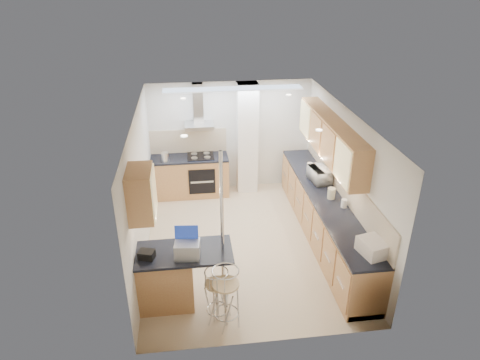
{
  "coord_description": "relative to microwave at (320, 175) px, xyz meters",
  "views": [
    {
      "loc": [
        -0.93,
        -6.64,
        4.64
      ],
      "look_at": [
        -0.06,
        0.2,
        1.23
      ],
      "focal_mm": 32.0,
      "sensor_mm": 36.0,
      "label": 1
    }
  ],
  "objects": [
    {
      "name": "laptop",
      "position": [
        -2.59,
        -2.16,
        0.0
      ],
      "size": [
        0.38,
        0.3,
        0.24
      ],
      "primitive_type": "cube",
      "rotation": [
        0.0,
        0.0,
        -0.1
      ],
      "color": "#9B9EA2",
      "rests_on": "peninsula"
    },
    {
      "name": "back_counter",
      "position": [
        -2.5,
        1.53,
        -0.6
      ],
      "size": [
        1.7,
        0.63,
        0.92
      ],
      "color": "#B37147",
      "rests_on": "ground"
    },
    {
      "name": "room_shell",
      "position": [
        -1.22,
        -0.2,
        0.48
      ],
      "size": [
        3.64,
        4.84,
        2.51
      ],
      "color": "silver",
      "rests_on": "ground"
    },
    {
      "name": "bar_stool_end",
      "position": [
        -2.09,
        -2.58,
        -0.56
      ],
      "size": [
        0.57,
        0.57,
        0.99
      ],
      "primitive_type": null,
      "rotation": [
        0.0,
        0.0,
        0.8
      ],
      "color": "tan",
      "rests_on": "ground"
    },
    {
      "name": "jar_c",
      "position": [
        0.01,
        -0.69,
        -0.04
      ],
      "size": [
        0.18,
        0.18,
        0.2
      ],
      "primitive_type": "cylinder",
      "rotation": [
        0.0,
        0.0,
        -0.32
      ],
      "color": "beige",
      "rests_on": "right_counter"
    },
    {
      "name": "bread_bin",
      "position": [
        0.07,
        -2.39,
        -0.03
      ],
      "size": [
        0.42,
        0.49,
        0.22
      ],
      "primitive_type": "cube",
      "rotation": [
        0.0,
        0.0,
        0.24
      ],
      "color": "#F1E1D1",
      "rests_on": "right_counter"
    },
    {
      "name": "jar_b",
      "position": [
        -0.04,
        0.54,
        -0.06
      ],
      "size": [
        0.13,
        0.13,
        0.16
      ],
      "primitive_type": "cylinder",
      "rotation": [
        0.0,
        0.0,
        0.21
      ],
      "color": "#F1E1D1",
      "rests_on": "right_counter"
    },
    {
      "name": "microwave",
      "position": [
        0.0,
        0.0,
        0.0
      ],
      "size": [
        0.41,
        0.55,
        0.28
      ],
      "primitive_type": "imported",
      "rotation": [
        0.0,
        0.0,
        1.72
      ],
      "color": "silver",
      "rests_on": "right_counter"
    },
    {
      "name": "jar_a",
      "position": [
        0.05,
        0.41,
        -0.04
      ],
      "size": [
        0.14,
        0.14,
        0.19
      ],
      "primitive_type": "cylinder",
      "rotation": [
        0.0,
        0.0,
        0.23
      ],
      "color": "#F1E1D1",
      "rests_on": "right_counter"
    },
    {
      "name": "peninsula",
      "position": [
        -2.67,
        -2.02,
        -0.58
      ],
      "size": [
        1.47,
        0.72,
        0.94
      ],
      "color": "#B37147",
      "rests_on": "ground"
    },
    {
      "name": "jar_d",
      "position": [
        0.13,
        -1.03,
        -0.06
      ],
      "size": [
        0.12,
        0.12,
        0.15
      ],
      "primitive_type": "cylinder",
      "rotation": [
        0.0,
        0.0,
        -0.19
      ],
      "color": "silver",
      "rests_on": "right_counter"
    },
    {
      "name": "bag",
      "position": [
        -3.17,
        -2.11,
        -0.06
      ],
      "size": [
        0.26,
        0.22,
        0.12
      ],
      "primitive_type": "cube",
      "rotation": [
        0.0,
        0.0,
        -0.3
      ],
      "color": "black",
      "rests_on": "peninsula"
    },
    {
      "name": "ground",
      "position": [
        -1.55,
        -0.57,
        -1.06
      ],
      "size": [
        4.8,
        4.8,
        0.0
      ],
      "primitive_type": "plane",
      "color": "beige",
      "rests_on": "ground"
    },
    {
      "name": "bar_stool_near",
      "position": [
        -2.21,
        -2.47,
        -0.62
      ],
      "size": [
        0.44,
        0.44,
        0.89
      ],
      "primitive_type": null,
      "rotation": [
        0.0,
        0.0,
        0.26
      ],
      "color": "tan",
      "rests_on": "ground"
    },
    {
      "name": "right_counter",
      "position": [
        -0.05,
        -0.57,
        -0.6
      ],
      "size": [
        0.63,
        4.4,
        0.92
      ],
      "color": "#B37147",
      "rests_on": "ground"
    },
    {
      "name": "kettle",
      "position": [
        -3.01,
        1.34,
        -0.04
      ],
      "size": [
        0.16,
        0.16,
        0.21
      ],
      "primitive_type": "cylinder",
      "color": "silver",
      "rests_on": "back_counter"
    }
  ]
}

